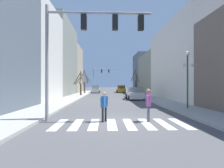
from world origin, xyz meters
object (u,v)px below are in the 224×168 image
object	(u,v)px
traffic_signal_near	(85,36)
street_lamp_right_corner	(187,68)
pedestrian_on_left_sidewalk	(148,102)
pedestrian_near_right_corner	(104,104)
traffic_signal_far	(100,74)
car_driving_away_lane	(121,89)
street_tree_right_far	(80,84)
street_tree_right_mid	(136,84)
car_at_intersection	(134,94)
street_tree_left_far	(85,82)
car_parked_left_near	(96,89)

from	to	relation	value
traffic_signal_near	street_lamp_right_corner	world-z (taller)	traffic_signal_near
pedestrian_on_left_sidewalk	pedestrian_near_right_corner	distance (m)	2.43
pedestrian_on_left_sidewalk	traffic_signal_far	bearing A→B (deg)	-156.42
car_driving_away_lane	street_tree_right_far	bearing A→B (deg)	146.58
traffic_signal_near	pedestrian_on_left_sidewalk	size ratio (longest dim) A/B	3.62
street_tree_right_mid	street_tree_right_far	distance (m)	12.19
traffic_signal_near	traffic_signal_far	distance (m)	36.82
street_lamp_right_corner	pedestrian_near_right_corner	world-z (taller)	street_lamp_right_corner
car_at_intersection	pedestrian_near_right_corner	bearing A→B (deg)	164.31
street_lamp_right_corner	street_tree_right_far	bearing A→B (deg)	122.30
street_tree_right_far	traffic_signal_near	bearing A→B (deg)	-80.99
street_lamp_right_corner	street_tree_right_far	world-z (taller)	street_lamp_right_corner
pedestrian_on_left_sidewalk	street_tree_right_mid	world-z (taller)	street_tree_right_mid
car_at_intersection	pedestrian_near_right_corner	world-z (taller)	car_at_intersection
pedestrian_near_right_corner	street_lamp_right_corner	bearing A→B (deg)	-23.92
car_at_intersection	pedestrian_on_left_sidewalk	world-z (taller)	pedestrian_on_left_sidewalk
traffic_signal_near	street_tree_right_mid	world-z (taller)	traffic_signal_near
traffic_signal_near	traffic_signal_far	size ratio (longest dim) A/B	0.99
car_at_intersection	traffic_signal_near	bearing A→B (deg)	159.97
pedestrian_near_right_corner	street_tree_left_far	size ratio (longest dim) A/B	0.33
street_lamp_right_corner	car_at_intersection	bearing A→B (deg)	104.07
car_parked_left_near	street_tree_left_far	xyz separation A→B (m)	(-2.18, -3.41, 1.68)
car_at_intersection	street_lamp_right_corner	bearing A→B (deg)	-165.93
street_tree_left_far	car_driving_away_lane	bearing A→B (deg)	29.00
street_lamp_right_corner	pedestrian_on_left_sidewalk	bearing A→B (deg)	-135.37
traffic_signal_far	street_tree_right_mid	world-z (taller)	traffic_signal_far
car_parked_left_near	street_tree_left_far	world-z (taller)	street_tree_left_far
pedestrian_near_right_corner	pedestrian_on_left_sidewalk	bearing A→B (deg)	-56.53
traffic_signal_near	car_parked_left_near	bearing A→B (deg)	92.20
traffic_signal_near	street_lamp_right_corner	distance (m)	8.59
car_at_intersection	car_parked_left_near	size ratio (longest dim) A/B	0.99
street_tree_right_mid	pedestrian_near_right_corner	bearing A→B (deg)	-103.37
street_tree_right_far	car_parked_left_near	bearing A→B (deg)	79.57
traffic_signal_far	car_at_intersection	world-z (taller)	traffic_signal_far
car_driving_away_lane	pedestrian_on_left_sidewalk	size ratio (longest dim) A/B	2.72
traffic_signal_near	street_tree_right_mid	size ratio (longest dim) A/B	1.25
car_at_intersection	street_tree_right_far	bearing A→B (deg)	49.67
traffic_signal_near	car_parked_left_near	world-z (taller)	traffic_signal_near
car_driving_away_lane	car_parked_left_near	distance (m)	6.36
street_tree_left_far	street_tree_right_mid	distance (m)	11.15
car_parked_left_near	pedestrian_near_right_corner	bearing A→B (deg)	-175.96
traffic_signal_far	car_parked_left_near	distance (m)	5.98
pedestrian_near_right_corner	street_tree_right_far	distance (m)	21.84
traffic_signal_far	car_parked_left_near	size ratio (longest dim) A/B	1.51
traffic_signal_far	car_driving_away_lane	world-z (taller)	traffic_signal_far
car_parked_left_near	street_tree_right_far	xyz separation A→B (m)	(-2.09, -11.36, 1.28)
car_driving_away_lane	street_tree_left_far	distance (m)	9.77
car_parked_left_near	street_tree_right_mid	distance (m)	10.54
street_lamp_right_corner	pedestrian_near_right_corner	size ratio (longest dim) A/B	2.74
pedestrian_near_right_corner	street_tree_right_mid	bearing A→B (deg)	21.12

